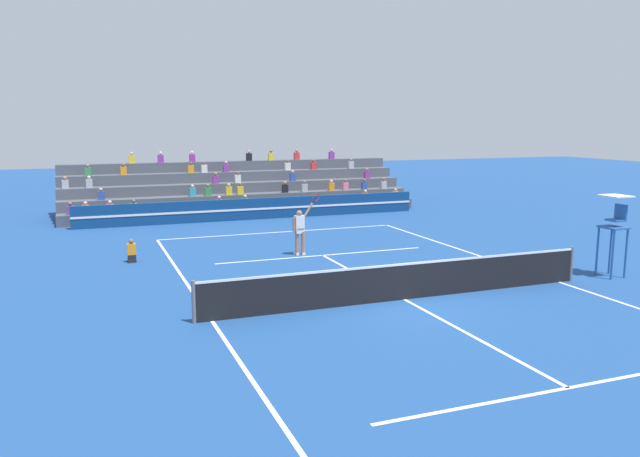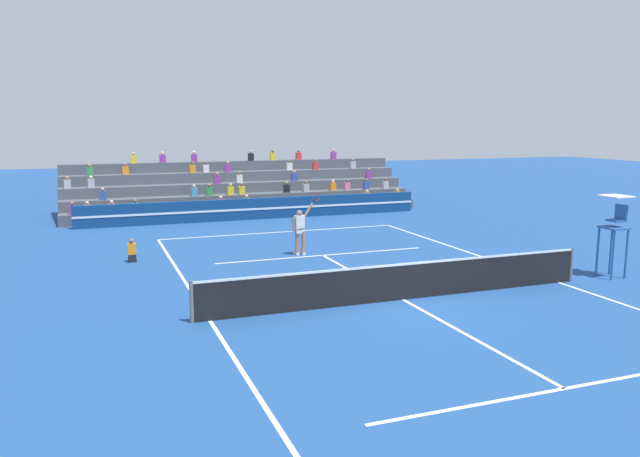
{
  "view_description": "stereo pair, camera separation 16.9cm",
  "coord_description": "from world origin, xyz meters",
  "px_view_note": "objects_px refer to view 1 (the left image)",
  "views": [
    {
      "loc": [
        -8.37,
        -15.13,
        4.95
      ],
      "look_at": [
        -0.24,
        6.1,
        1.1
      ],
      "focal_mm": 35.0,
      "sensor_mm": 36.0,
      "label": 1
    },
    {
      "loc": [
        -8.21,
        -15.19,
        4.95
      ],
      "look_at": [
        -0.24,
        6.1,
        1.1
      ],
      "focal_mm": 35.0,
      "sensor_mm": 36.0,
      "label": 2
    }
  ],
  "objects_px": {
    "tennis_ball": "(272,303)",
    "ball_kid_courtside": "(132,253)",
    "umpire_chair": "(615,225)",
    "tennis_player": "(300,229)"
  },
  "relations": [
    {
      "from": "umpire_chair",
      "to": "tennis_ball",
      "type": "relative_size",
      "value": 39.26
    },
    {
      "from": "umpire_chair",
      "to": "tennis_ball",
      "type": "height_order",
      "value": "umpire_chair"
    },
    {
      "from": "ball_kid_courtside",
      "to": "tennis_player",
      "type": "xyz_separation_m",
      "value": [
        6.09,
        -1.0,
        0.65
      ]
    },
    {
      "from": "umpire_chair",
      "to": "tennis_player",
      "type": "height_order",
      "value": "umpire_chair"
    },
    {
      "from": "ball_kid_courtside",
      "to": "tennis_ball",
      "type": "xyz_separation_m",
      "value": [
        3.2,
        -6.94,
        -0.3
      ]
    },
    {
      "from": "umpire_chair",
      "to": "ball_kid_courtside",
      "type": "xyz_separation_m",
      "value": [
        -14.47,
        7.84,
        -1.39
      ]
    },
    {
      "from": "ball_kid_courtside",
      "to": "tennis_player",
      "type": "distance_m",
      "value": 6.2
    },
    {
      "from": "umpire_chair",
      "to": "tennis_player",
      "type": "xyz_separation_m",
      "value": [
        -8.38,
        6.84,
        -0.73
      ]
    },
    {
      "from": "umpire_chair",
      "to": "ball_kid_courtside",
      "type": "height_order",
      "value": "umpire_chair"
    },
    {
      "from": "tennis_ball",
      "to": "ball_kid_courtside",
      "type": "bearing_deg",
      "value": 114.77
    }
  ]
}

